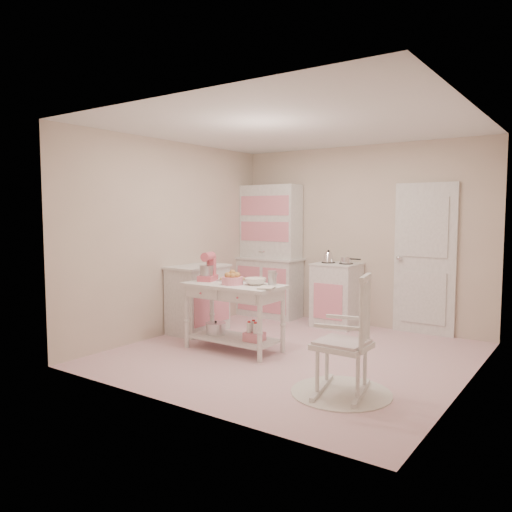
{
  "coord_description": "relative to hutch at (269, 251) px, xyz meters",
  "views": [
    {
      "loc": [
        2.9,
        -4.9,
        1.64
      ],
      "look_at": [
        -0.69,
        0.26,
        1.09
      ],
      "focal_mm": 35.0,
      "sensor_mm": 36.0,
      "label": 1
    }
  ],
  "objects": [
    {
      "name": "stand_mixer",
      "position": [
        0.33,
        -1.88,
        -0.07
      ],
      "size": [
        0.27,
        0.32,
        0.34
      ],
      "primitive_type": "cube",
      "rotation": [
        0.0,
        0.0,
        0.27
      ],
      "color": "#DB5C6D",
      "rests_on": "work_table"
    },
    {
      "name": "base_cabinet",
      "position": [
        -0.21,
        -1.46,
        -0.58
      ],
      "size": [
        0.54,
        0.84,
        0.92
      ],
      "primitive_type": "cube",
      "color": "white",
      "rests_on": "ground"
    },
    {
      "name": "door",
      "position": [
        2.37,
        0.21,
        -0.02
      ],
      "size": [
        0.82,
        0.05,
        2.04
      ],
      "primitive_type": "cube",
      "color": "white",
      "rests_on": "ground"
    },
    {
      "name": "lace_rug",
      "position": [
        2.43,
        -2.49,
        -1.03
      ],
      "size": [
        0.92,
        0.92,
        0.01
      ],
      "primitive_type": "cylinder",
      "color": "white",
      "rests_on": "ground"
    },
    {
      "name": "metal_pitcher",
      "position": [
        1.19,
        -1.74,
        -0.16
      ],
      "size": [
        0.1,
        0.1,
        0.17
      ],
      "primitive_type": "cylinder",
      "color": "silver",
      "rests_on": "work_table"
    },
    {
      "name": "bread_basket",
      "position": [
        0.77,
        -1.95,
        -0.19
      ],
      "size": [
        0.25,
        0.25,
        0.09
      ],
      "primitive_type": "cylinder",
      "color": "pink",
      "rests_on": "work_table"
    },
    {
      "name": "mixing_bowl",
      "position": [
        1.01,
        -1.82,
        -0.2
      ],
      "size": [
        0.25,
        0.25,
        0.08
      ],
      "primitive_type": "imported",
      "color": "white",
      "rests_on": "work_table"
    },
    {
      "name": "rocking_chair",
      "position": [
        2.43,
        -2.49,
        -0.49
      ],
      "size": [
        0.62,
        0.81,
        1.1
      ],
      "primitive_type": "cube",
      "rotation": [
        0.0,
        0.0,
        0.22
      ],
      "color": "white",
      "rests_on": "ground"
    },
    {
      "name": "recipe_book",
      "position": [
        1.2,
        -2.02,
        -0.23
      ],
      "size": [
        0.24,
        0.27,
        0.02
      ],
      "primitive_type": "imported",
      "rotation": [
        0.0,
        0.0,
        0.33
      ],
      "color": "white",
      "rests_on": "work_table"
    },
    {
      "name": "work_table",
      "position": [
        0.75,
        -1.9,
        -0.64
      ],
      "size": [
        1.2,
        0.6,
        0.8
      ],
      "primitive_type": "cube",
      "color": "white",
      "rests_on": "ground"
    },
    {
      "name": "hutch",
      "position": [
        0.0,
        0.0,
        0.0
      ],
      "size": [
        1.06,
        0.5,
        2.08
      ],
      "primitive_type": "cube",
      "color": "white",
      "rests_on": "ground"
    },
    {
      "name": "room_shell",
      "position": [
        1.42,
        -1.66,
        0.61
      ],
      "size": [
        3.84,
        3.84,
        2.62
      ],
      "color": "pink",
      "rests_on": "ground"
    },
    {
      "name": "stove",
      "position": [
        1.2,
        -0.05,
        -0.58
      ],
      "size": [
        0.62,
        0.57,
        0.92
      ],
      "primitive_type": "cube",
      "color": "white",
      "rests_on": "ground"
    },
    {
      "name": "cookie_tray",
      "position": [
        0.6,
        -1.72,
        -0.23
      ],
      "size": [
        0.34,
        0.24,
        0.02
      ],
      "primitive_type": "cube",
      "color": "silver",
      "rests_on": "work_table"
    }
  ]
}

